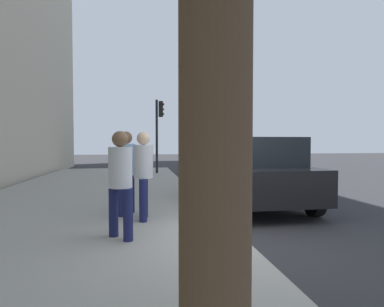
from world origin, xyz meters
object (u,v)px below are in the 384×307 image
at_px(parking_meter, 197,167).
at_px(pedestrian_at_meter, 143,169).
at_px(traffic_signal, 159,124).
at_px(parking_officer, 126,166).
at_px(parked_sedan_near, 255,171).
at_px(pedestrian_bystander, 120,176).

relative_size(parking_meter, pedestrian_at_meter, 0.83).
relative_size(parking_meter, traffic_signal, 0.39).
bearing_deg(parking_meter, traffic_signal, 1.21).
relative_size(pedestrian_at_meter, traffic_signal, 0.47).
bearing_deg(parking_officer, traffic_signal, 110.51).
xyz_separation_m(pedestrian_at_meter, parked_sedan_near, (1.66, -2.89, -0.25)).
bearing_deg(parking_officer, parked_sedan_near, 48.04).
distance_m(parking_meter, parked_sedan_near, 2.57).
bearing_deg(parked_sedan_near, pedestrian_at_meter, 119.93).
bearing_deg(traffic_signal, pedestrian_at_meter, 174.94).
bearing_deg(traffic_signal, parked_sedan_near, -165.09).
relative_size(parking_officer, traffic_signal, 0.48).
bearing_deg(parking_officer, parking_meter, 5.13).
xyz_separation_m(pedestrian_bystander, parking_officer, (1.66, -0.01, 0.04)).
xyz_separation_m(parking_meter, traffic_signal, (9.48, 0.20, 1.41)).
distance_m(pedestrian_at_meter, parking_officer, 0.60).
relative_size(parked_sedan_near, traffic_signal, 1.22).
height_order(parking_meter, parking_officer, parking_officer).
relative_size(pedestrian_bystander, parked_sedan_near, 0.38).
bearing_deg(parked_sedan_near, traffic_signal, 14.91).
bearing_deg(pedestrian_at_meter, parking_meter, -1.84).
distance_m(parking_officer, parked_sedan_near, 3.45).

